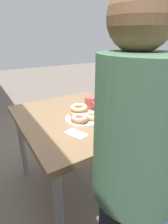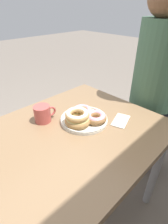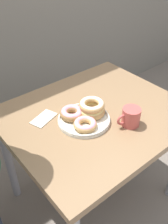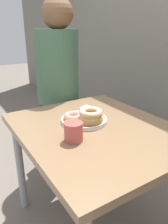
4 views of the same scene
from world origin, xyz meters
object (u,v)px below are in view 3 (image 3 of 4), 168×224
(dining_table, at_px, (95,125))
(donut_plate, at_px, (85,114))
(coffee_mug, at_px, (131,117))
(napkin, at_px, (44,119))

(dining_table, distance_m, donut_plate, 0.15)
(dining_table, bearing_deg, coffee_mug, -70.51)
(donut_plate, height_order, napkin, donut_plate)
(donut_plate, bearing_deg, napkin, 138.86)
(napkin, bearing_deg, donut_plate, -41.14)
(napkin, bearing_deg, dining_table, -27.35)
(donut_plate, relative_size, napkin, 1.79)
(donut_plate, height_order, coffee_mug, coffee_mug)
(dining_table, relative_size, donut_plate, 3.43)
(donut_plate, xyz_separation_m, napkin, (-0.16, 0.14, -0.03))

